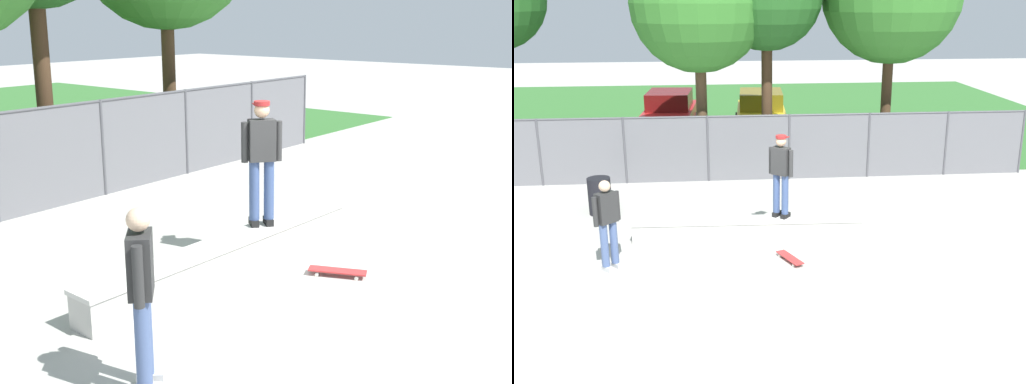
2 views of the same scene
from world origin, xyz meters
TOP-DOWN VIEW (x-y plane):
  - ground_plane at (0.00, 0.00)m, footprint 80.00×80.00m
  - grass_strip at (0.00, 16.03)m, footprint 28.40×20.00m
  - concrete_ledge at (-0.33, 1.10)m, footprint 5.05×0.65m
  - skateboarder at (0.40, 1.13)m, footprint 0.49×0.43m
  - skateboard at (0.45, -0.17)m, footprint 0.51×0.81m
  - chainlink_fence at (0.00, 5.73)m, footprint 16.47×0.07m
  - tree_near_right at (-1.32, 6.54)m, footprint 3.87×3.87m
  - car_red at (-2.62, 12.18)m, footprint 2.22×4.30m
  - car_yellow at (0.86, 11.88)m, footprint 2.22×4.30m
  - bystander at (-3.11, -0.21)m, footprint 0.46×0.45m
  - trash_bin at (-3.84, 3.15)m, footprint 0.56×0.56m

SIDE VIEW (x-z plane):
  - ground_plane at x=0.00m, z-range 0.00..0.00m
  - grass_strip at x=0.00m, z-range 0.00..0.02m
  - skateboard at x=0.45m, z-range 0.03..0.12m
  - concrete_ledge at x=-0.33m, z-range 0.00..0.49m
  - trash_bin at x=-3.84m, z-range 0.00..0.91m
  - car_red at x=-2.62m, z-range 0.01..1.67m
  - car_yellow at x=0.86m, z-range 0.01..1.67m
  - bystander at x=-3.11m, z-range 0.10..1.92m
  - chainlink_fence at x=0.00m, z-range 0.08..1.99m
  - skateboarder at x=0.40m, z-range 0.59..2.43m
  - tree_near_right at x=-1.32m, z-range 1.49..8.38m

